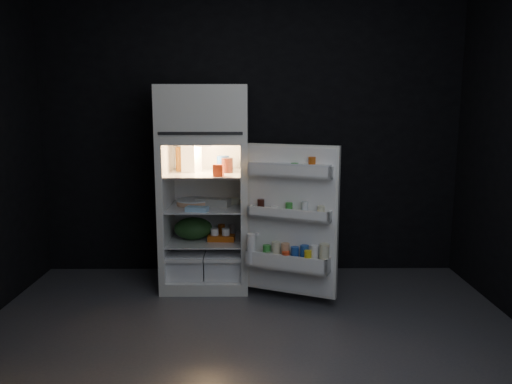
{
  "coord_description": "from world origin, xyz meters",
  "views": [
    {
      "loc": [
        0.02,
        -3.1,
        1.6
      ],
      "look_at": [
        0.05,
        1.0,
        0.9
      ],
      "focal_mm": 35.0,
      "sensor_mm": 36.0,
      "label": 1
    }
  ],
  "objects_px": {
    "egg_carton": "(213,202)",
    "yogurt_tray": "(221,238)",
    "fridge_door": "(291,223)",
    "refrigerator": "(206,180)",
    "milk_jug": "(192,159)"
  },
  "relations": [
    {
      "from": "yogurt_tray",
      "to": "fridge_door",
      "type": "bearing_deg",
      "value": -31.24
    },
    {
      "from": "refrigerator",
      "to": "yogurt_tray",
      "type": "height_order",
      "value": "refrigerator"
    },
    {
      "from": "milk_jug",
      "to": "egg_carton",
      "type": "xyz_separation_m",
      "value": [
        0.19,
        -0.05,
        -0.38
      ]
    },
    {
      "from": "refrigerator",
      "to": "milk_jug",
      "type": "bearing_deg",
      "value": 179.16
    },
    {
      "from": "egg_carton",
      "to": "yogurt_tray",
      "type": "height_order",
      "value": "egg_carton"
    },
    {
      "from": "egg_carton",
      "to": "yogurt_tray",
      "type": "relative_size",
      "value": 1.31
    },
    {
      "from": "refrigerator",
      "to": "milk_jug",
      "type": "xyz_separation_m",
      "value": [
        -0.12,
        0.0,
        0.19
      ]
    },
    {
      "from": "milk_jug",
      "to": "egg_carton",
      "type": "height_order",
      "value": "milk_jug"
    },
    {
      "from": "fridge_door",
      "to": "milk_jug",
      "type": "distance_m",
      "value": 1.1
    },
    {
      "from": "fridge_door",
      "to": "yogurt_tray",
      "type": "distance_m",
      "value": 0.75
    },
    {
      "from": "fridge_door",
      "to": "egg_carton",
      "type": "relative_size",
      "value": 3.98
    },
    {
      "from": "milk_jug",
      "to": "yogurt_tray",
      "type": "xyz_separation_m",
      "value": [
        0.26,
        -0.12,
        -0.69
      ]
    },
    {
      "from": "refrigerator",
      "to": "egg_carton",
      "type": "distance_m",
      "value": 0.21
    },
    {
      "from": "refrigerator",
      "to": "egg_carton",
      "type": "relative_size",
      "value": 5.81
    },
    {
      "from": "refrigerator",
      "to": "fridge_door",
      "type": "bearing_deg",
      "value": -36.05
    }
  ]
}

